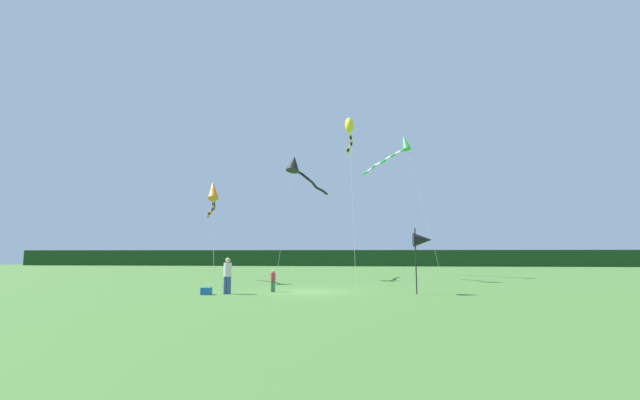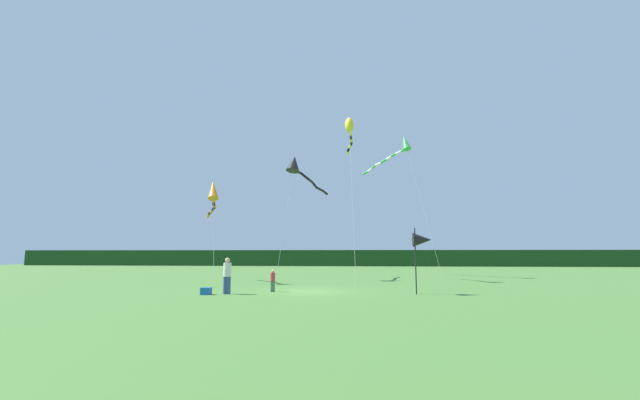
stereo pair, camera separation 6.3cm
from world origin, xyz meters
name	(u,v)px [view 2 (the right image)]	position (x,y,z in m)	size (l,w,h in m)	color
ground_plane	(309,291)	(0.00, 0.00, 0.00)	(120.00, 120.00, 0.00)	#477533
distant_treeline	(344,258)	(0.00, 45.00, 1.26)	(108.00, 2.92, 2.51)	#193D19
person_adult	(227,274)	(-3.78, -1.78, 0.98)	(0.38, 0.38, 1.75)	#334C8C
person_child	(273,279)	(-1.81, -0.43, 0.63)	(0.25, 0.25, 1.13)	#3F724C
cooler_box	(206,291)	(-4.69, -2.12, 0.17)	(0.44, 0.42, 0.34)	#1959B2
banner_flag_pole	(422,240)	(5.71, -0.94, 2.59)	(0.90, 0.70, 3.19)	black
kite_orange	(213,194)	(-7.38, 5.61, 6.06)	(3.03, 6.38, 7.05)	#B2B2B2
kite_black	(296,167)	(-2.19, 9.55, 8.68)	(3.17, 6.93, 9.57)	#B2B2B2
kite_green	(400,148)	(6.23, 14.18, 11.17)	(5.92, 7.59, 12.20)	#B2B2B2
kite_yellow	(349,129)	(1.98, 8.80, 11.39)	(0.81, 7.07, 12.24)	#B2B2B2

